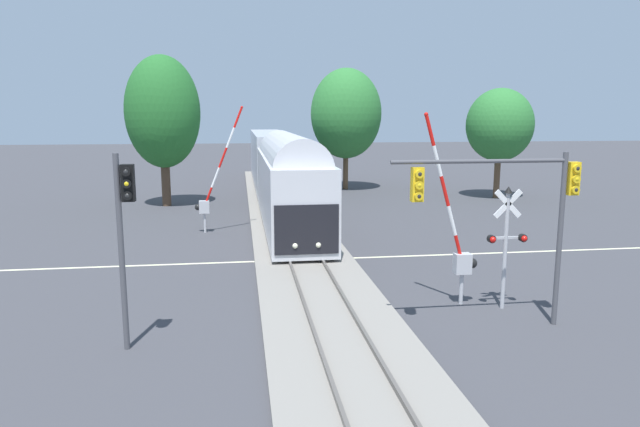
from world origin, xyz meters
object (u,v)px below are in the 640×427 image
(crossing_gate_near, at_px, (459,246))
(crossing_gate_far, at_px, (209,194))
(traffic_signal_near_left, at_px, (124,220))
(traffic_signal_near_right, at_px, (513,196))
(maple_right_background, at_px, (500,125))
(oak_behind_train, at_px, (163,112))
(elm_centre_background, at_px, (346,114))
(commuter_train, at_px, (277,166))
(crossing_signal_mast, at_px, (506,235))

(crossing_gate_near, xyz_separation_m, crossing_gate_far, (-9.11, 13.66, 0.11))
(crossing_gate_near, height_order, traffic_signal_near_left, crossing_gate_near)
(crossing_gate_near, relative_size, traffic_signal_near_right, 1.13)
(crossing_gate_far, bearing_deg, crossing_gate_near, -56.30)
(crossing_gate_near, relative_size, crossing_gate_far, 0.94)
(crossing_gate_near, xyz_separation_m, maple_right_background, (12.76, 24.20, 3.66))
(oak_behind_train, bearing_deg, elm_centre_background, 26.79)
(traffic_signal_near_right, height_order, traffic_signal_near_left, traffic_signal_near_left)
(commuter_train, bearing_deg, maple_right_background, 0.08)
(traffic_signal_near_left, relative_size, maple_right_background, 0.64)
(commuter_train, distance_m, crossing_gate_far, 11.45)
(crossing_signal_mast, bearing_deg, maple_right_background, 65.38)
(crossing_signal_mast, distance_m, oak_behind_train, 28.47)
(commuter_train, bearing_deg, elm_centre_background, 46.91)
(commuter_train, xyz_separation_m, crossing_signal_mast, (5.98, -24.82, -0.24))
(elm_centre_background, bearing_deg, crossing_gate_far, -122.20)
(commuter_train, distance_m, crossing_signal_mast, 25.54)
(commuter_train, relative_size, maple_right_background, 4.74)
(commuter_train, bearing_deg, oak_behind_train, -177.07)
(crossing_gate_near, bearing_deg, crossing_signal_mast, -25.30)
(commuter_train, relative_size, elm_centre_background, 3.86)
(traffic_signal_near_right, bearing_deg, maple_right_background, 65.50)
(traffic_signal_near_right, bearing_deg, crossing_gate_near, 106.55)
(crossing_gate_far, relative_size, traffic_signal_near_left, 1.27)
(crossing_signal_mast, relative_size, maple_right_background, 0.49)
(traffic_signal_near_left, distance_m, oak_behind_train, 26.43)
(commuter_train, bearing_deg, crossing_gate_near, -79.19)
(crossing_gate_far, xyz_separation_m, traffic_signal_near_left, (-1.38, -16.06, 1.50))
(crossing_gate_near, bearing_deg, crossing_gate_far, 123.70)
(maple_right_background, bearing_deg, crossing_gate_far, -154.28)
(commuter_train, xyz_separation_m, maple_right_background, (17.37, 0.02, 2.94))
(crossing_gate_far, height_order, elm_centre_background, elm_centre_background)
(maple_right_background, xyz_separation_m, oak_behind_train, (-25.44, -0.44, 0.96))
(commuter_train, height_order, crossing_gate_near, crossing_gate_near)
(maple_right_background, bearing_deg, crossing_signal_mast, -114.62)
(crossing_gate_far, xyz_separation_m, oak_behind_train, (-3.57, 10.10, 4.51))
(crossing_signal_mast, relative_size, traffic_signal_near_left, 0.76)
(crossing_gate_near, distance_m, traffic_signal_near_left, 10.88)
(elm_centre_background, xyz_separation_m, maple_right_background, (10.88, -6.92, -0.89))
(crossing_gate_near, distance_m, crossing_gate_far, 16.42)
(crossing_signal_mast, distance_m, elm_centre_background, 32.03)
(commuter_train, bearing_deg, traffic_signal_near_right, -78.68)
(crossing_gate_far, relative_size, elm_centre_background, 0.66)
(crossing_gate_near, distance_m, oak_behind_train, 27.33)
(traffic_signal_near_right, xyz_separation_m, traffic_signal_near_left, (-11.17, -0.10, -0.43))
(elm_centre_background, distance_m, maple_right_background, 12.92)
(crossing_gate_far, bearing_deg, crossing_signal_mast, -53.78)
(elm_centre_background, height_order, oak_behind_train, oak_behind_train)
(crossing_gate_near, distance_m, maple_right_background, 27.60)
(traffic_signal_near_right, distance_m, oak_behind_train, 29.40)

